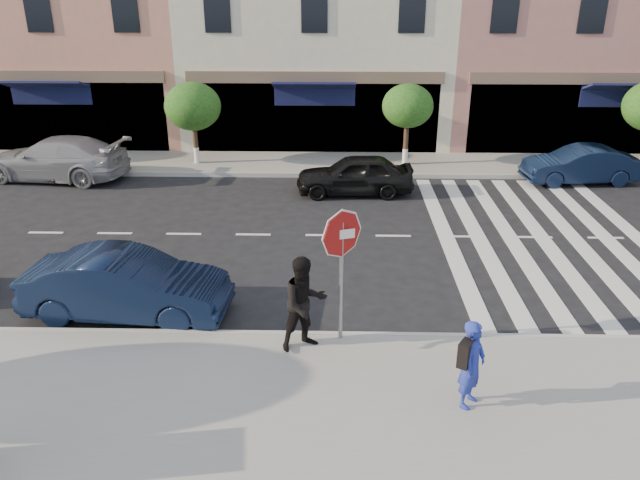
{
  "coord_description": "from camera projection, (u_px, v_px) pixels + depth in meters",
  "views": [
    {
      "loc": [
        0.3,
        -12.4,
        6.88
      ],
      "look_at": [
        -0.0,
        0.39,
        1.4
      ],
      "focal_mm": 35.0,
      "sensor_mm": 36.0,
      "label": 1
    }
  ],
  "objects": [
    {
      "name": "photographer",
      "position": [
        472.0,
        364.0,
        10.28
      ],
      "size": [
        0.63,
        0.69,
        1.59
      ],
      "primitive_type": "imported",
      "rotation": [
        0.0,
        0.0,
        1.02
      ],
      "color": "#212F9B",
      "rests_on": "sidewalk_near"
    },
    {
      "name": "street_tree_wb",
      "position": [
        193.0,
        107.0,
        23.23
      ],
      "size": [
        2.1,
        2.1,
        3.06
      ],
      "color": "#473323",
      "rests_on": "sidewalk_far"
    },
    {
      "name": "street_tree_c",
      "position": [
        408.0,
        106.0,
        23.04
      ],
      "size": [
        1.9,
        1.9,
        3.04
      ],
      "color": "#473323",
      "rests_on": "sidewalk_far"
    },
    {
      "name": "sidewalk_near",
      "position": [
        314.0,
        407.0,
        10.63
      ],
      "size": [
        60.0,
        4.5,
        0.15
      ],
      "primitive_type": "cube",
      "color": "gray",
      "rests_on": "ground"
    },
    {
      "name": "stop_sign",
      "position": [
        342.0,
        248.0,
        11.73
      ],
      "size": [
        0.93,
        0.33,
        2.75
      ],
      "rotation": [
        0.0,
        0.0,
        0.32
      ],
      "color": "gray",
      "rests_on": "sidewalk_near"
    },
    {
      "name": "sidewalk_far",
      "position": [
        327.0,
        164.0,
        24.19
      ],
      "size": [
        60.0,
        3.0,
        0.15
      ],
      "primitive_type": "cube",
      "color": "gray",
      "rests_on": "ground"
    },
    {
      "name": "car_near_mid",
      "position": [
        127.0,
        285.0,
        13.36
      ],
      "size": [
        4.48,
        1.87,
        1.44
      ],
      "primitive_type": "imported",
      "rotation": [
        0.0,
        0.0,
        1.49
      ],
      "color": "black",
      "rests_on": "ground"
    },
    {
      "name": "walker",
      "position": [
        305.0,
        304.0,
        11.84
      ],
      "size": [
        1.16,
        1.08,
        1.9
      ],
      "primitive_type": "imported",
      "rotation": [
        0.0,
        0.0,
        0.5
      ],
      "color": "black",
      "rests_on": "sidewalk_near"
    },
    {
      "name": "car_far_right",
      "position": [
        580.0,
        165.0,
        22.02
      ],
      "size": [
        4.05,
        1.71,
        1.3
      ],
      "primitive_type": "imported",
      "rotation": [
        0.0,
        0.0,
        -1.48
      ],
      "color": "black",
      "rests_on": "ground"
    },
    {
      "name": "car_far_left",
      "position": [
        55.0,
        159.0,
        22.38
      ],
      "size": [
        5.46,
        2.79,
        1.52
      ],
      "primitive_type": "imported",
      "rotation": [
        0.0,
        0.0,
        -1.7
      ],
      "color": "gray",
      "rests_on": "ground"
    },
    {
      "name": "ground",
      "position": [
        320.0,
        304.0,
        14.11
      ],
      "size": [
        120.0,
        120.0,
        0.0
      ],
      "primitive_type": "plane",
      "color": "black",
      "rests_on": "ground"
    },
    {
      "name": "building_centre",
      "position": [
        318.0,
        7.0,
        27.58
      ],
      "size": [
        11.0,
        9.0,
        11.0
      ],
      "primitive_type": "cube",
      "color": "beige",
      "rests_on": "ground"
    },
    {
      "name": "car_far_mid",
      "position": [
        355.0,
        175.0,
        20.91
      ],
      "size": [
        3.96,
        1.71,
        1.33
      ],
      "primitive_type": "imported",
      "rotation": [
        0.0,
        0.0,
        -1.54
      ],
      "color": "black",
      "rests_on": "ground"
    }
  ]
}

